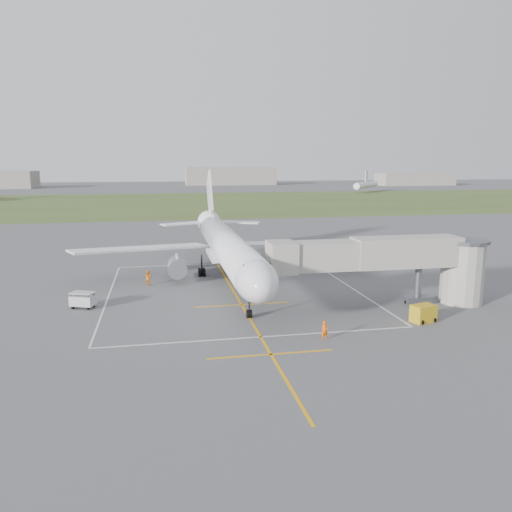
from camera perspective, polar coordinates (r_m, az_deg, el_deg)
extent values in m
plane|color=#515154|center=(61.95, -3.17, -3.06)|extent=(700.00, 700.00, 0.00)
cube|color=#3F5324|center=(190.39, -8.57, 6.07)|extent=(700.00, 120.00, 0.02)
cube|color=orange|center=(57.15, -2.48, -4.21)|extent=(0.25, 60.00, 0.01)
cube|color=orange|center=(39.37, 1.72, -11.16)|extent=(10.00, 0.25, 0.01)
cube|color=orange|center=(52.39, -1.66, -5.59)|extent=(10.00, 0.25, 0.01)
cube|color=silver|center=(73.58, -4.45, -0.88)|extent=(28.00, 0.20, 0.01)
cube|color=silver|center=(43.03, 0.53, -9.23)|extent=(28.00, 0.20, 0.01)
cube|color=silver|center=(57.84, -16.52, -4.47)|extent=(0.20, 32.00, 0.01)
cube|color=silver|center=(61.64, 10.38, -3.28)|extent=(0.20, 32.00, 0.01)
cylinder|color=white|center=(61.05, -3.21, 1.05)|extent=(3.80, 36.00, 3.80)
ellipsoid|color=white|center=(43.62, 0.02, -2.79)|extent=(3.80, 7.22, 3.80)
cube|color=black|center=(42.53, 0.25, -1.69)|extent=(2.40, 1.60, 0.99)
cone|color=white|center=(81.15, -5.19, 3.68)|extent=(3.80, 6.00, 3.80)
cube|color=white|center=(69.12, 4.77, 1.43)|extent=(17.93, 11.24, 1.23)
cube|color=white|center=(66.61, -12.90, 0.86)|extent=(17.93, 11.24, 1.23)
cube|color=white|center=(64.25, -3.56, 0.12)|extent=(4.20, 8.00, 0.50)
cube|color=white|center=(81.45, -5.29, 6.74)|extent=(0.30, 7.89, 8.65)
cube|color=white|center=(79.52, -5.09, 4.48)|extent=(0.35, 5.00, 1.20)
cube|color=white|center=(81.36, -2.22, 3.87)|extent=(7.85, 5.03, 0.20)
cube|color=white|center=(80.52, -8.15, 3.70)|extent=(7.85, 5.03, 0.20)
cylinder|color=slate|center=(65.04, 1.93, -0.68)|extent=(2.30, 4.20, 2.30)
cube|color=white|center=(64.60, 1.99, -0.03)|extent=(0.25, 2.40, 1.20)
cylinder|color=slate|center=(63.47, -9.05, -1.09)|extent=(2.30, 4.20, 2.30)
cube|color=white|center=(63.02, -9.06, -0.43)|extent=(0.25, 2.40, 1.20)
cylinder|color=black|center=(47.77, -0.79, -5.58)|extent=(0.18, 0.18, 2.60)
cylinder|color=black|center=(48.01, -0.92, -6.61)|extent=(0.28, 0.80, 0.80)
cylinder|color=black|center=(48.05, -0.66, -6.60)|extent=(0.28, 0.80, 0.80)
cylinder|color=black|center=(66.42, -1.23, -0.88)|extent=(0.22, 0.22, 2.80)
cylinder|color=black|center=(66.23, -1.42, -1.73)|extent=(0.32, 0.96, 0.96)
cylinder|color=black|center=(66.32, -0.94, -1.71)|extent=(0.32, 0.96, 0.96)
cylinder|color=black|center=(66.90, -1.52, -1.60)|extent=(0.32, 0.96, 0.96)
cylinder|color=black|center=(66.99, -1.04, -1.58)|extent=(0.32, 0.96, 0.96)
cylinder|color=black|center=(65.71, -6.22, -1.06)|extent=(0.22, 0.22, 2.80)
cylinder|color=black|center=(65.54, -6.43, -1.92)|extent=(0.32, 0.96, 0.96)
cylinder|color=black|center=(65.58, -5.94, -1.90)|extent=(0.32, 0.96, 0.96)
cylinder|color=black|center=(66.22, -6.48, -1.79)|extent=(0.32, 0.96, 0.96)
cylinder|color=black|center=(66.26, -5.99, -1.77)|extent=(0.32, 0.96, 0.96)
cube|color=gray|center=(49.63, 7.83, 0.04)|extent=(11.09, 2.90, 2.80)
cube|color=gray|center=(53.04, 16.78, 0.48)|extent=(11.09, 3.10, 3.00)
cube|color=gray|center=(48.42, 2.95, -0.14)|extent=(2.60, 3.40, 3.00)
cylinder|color=#54575B|center=(54.48, 18.02, -3.20)|extent=(0.70, 0.70, 4.20)
cube|color=#54575B|center=(54.88, 17.92, -4.88)|extent=(2.60, 1.40, 0.90)
cylinder|color=gray|center=(56.82, 22.50, -1.80)|extent=(4.40, 4.40, 6.40)
cylinder|color=#54575B|center=(56.23, 22.75, 1.58)|extent=(5.00, 5.00, 0.30)
cylinder|color=black|center=(54.44, 16.99, -5.06)|extent=(0.70, 0.30, 0.70)
cylinder|color=black|center=(55.39, 18.82, -4.90)|extent=(0.70, 0.30, 0.70)
cube|color=gold|center=(49.23, 18.57, -6.24)|extent=(2.47, 1.94, 1.63)
cylinder|color=black|center=(48.48, 18.39, -7.20)|extent=(0.34, 0.52, 0.48)
cylinder|color=black|center=(49.53, 19.65, -6.90)|extent=(0.34, 0.52, 0.48)
cube|color=#B3B3B3|center=(54.04, -19.17, -4.80)|extent=(2.72, 2.19, 1.04)
cube|color=#B3B3B3|center=(53.84, -19.22, -3.98)|extent=(2.72, 2.19, 0.08)
cylinder|color=black|center=(53.99, -20.36, -4.68)|extent=(0.08, 0.08, 1.23)
cylinder|color=black|center=(53.06, -18.60, -4.84)|extent=(0.08, 0.08, 1.23)
cylinder|color=black|center=(54.93, -19.75, -4.39)|extent=(0.08, 0.08, 1.23)
cylinder|color=black|center=(54.01, -18.01, -4.53)|extent=(0.08, 0.08, 1.23)
cylinder|color=black|center=(54.19, -20.19, -5.50)|extent=(0.30, 0.41, 0.38)
cylinder|color=black|center=(53.35, -18.61, -5.65)|extent=(0.30, 0.41, 0.38)
cylinder|color=black|center=(55.05, -19.64, -5.22)|extent=(0.30, 0.41, 0.38)
cylinder|color=black|center=(54.22, -18.08, -5.36)|extent=(0.30, 0.41, 0.38)
imported|color=#FF6108|center=(42.56, 7.85, -8.43)|extent=(0.60, 0.40, 1.60)
imported|color=orange|center=(62.00, -12.19, -2.45)|extent=(1.04, 1.07, 1.74)
cube|color=gray|center=(343.16, -2.96, 9.13)|extent=(60.00, 20.00, 12.00)
cube|color=gray|center=(352.51, 17.69, 8.36)|extent=(50.00, 18.00, 8.00)
cylinder|color=white|center=(264.08, 12.49, 7.92)|extent=(23.03, 26.56, 3.20)
cube|color=white|center=(263.93, 12.52, 8.90)|extent=(2.80, 3.26, 5.50)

